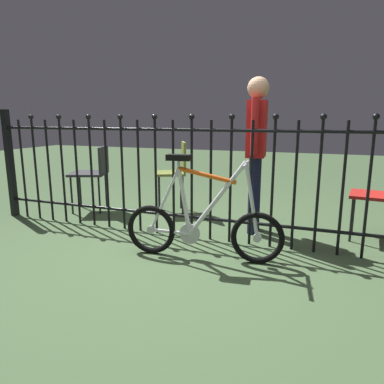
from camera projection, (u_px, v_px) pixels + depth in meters
ground_plane at (171, 257)px, 3.04m from camera, size 20.00×20.00×0.00m
iron_fence at (188, 174)px, 3.44m from camera, size 4.78×0.07×1.27m
bicycle at (202, 225)px, 2.96m from camera, size 1.35×0.40×0.88m
chair_charcoal at (94, 170)px, 4.48m from camera, size 0.55×0.55×0.83m
chair_olive at (176, 169)px, 4.43m from camera, size 0.49×0.48×0.88m
chair_red at (383, 189)px, 3.35m from camera, size 0.45×0.45×0.86m
person_visitor at (256, 143)px, 3.55m from camera, size 0.21×0.47×1.57m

